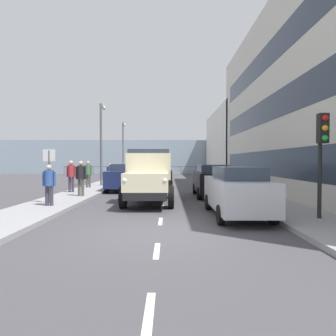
{
  "coord_description": "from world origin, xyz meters",
  "views": [
    {
      "loc": [
        -0.24,
        7.56,
        1.91
      ],
      "look_at": [
        -0.23,
        -12.53,
        1.42
      ],
      "focal_mm": 30.65,
      "sensor_mm": 36.0,
      "label": 1
    }
  ],
  "objects_px": {
    "lamp_post_far": "(123,144)",
    "car_silver_kerbside_near": "(237,191)",
    "car_white_oppositeside_1": "(135,173)",
    "street_sign": "(49,167)",
    "pedestrian_in_dark_coat": "(81,175)",
    "pedestrian_strolling": "(88,172)",
    "car_grey_oppositeside_2": "(142,170)",
    "pedestrian_couple_b": "(71,173)",
    "car_navy_oppositeside_0": "(124,177)",
    "pedestrian_couple_a": "(49,182)",
    "lamp_post_promenade": "(102,136)",
    "traffic_light_near": "(322,143)",
    "pedestrian_with_bag": "(110,172)",
    "truck_vintage_cream": "(149,177)",
    "car_black_kerbside_1": "(212,180)"
  },
  "relations": [
    {
      "from": "car_navy_oppositeside_0",
      "to": "pedestrian_couple_a",
      "type": "relative_size",
      "value": 2.6
    },
    {
      "from": "car_grey_oppositeside_2",
      "to": "lamp_post_promenade",
      "type": "distance_m",
      "value": 10.67
    },
    {
      "from": "truck_vintage_cream",
      "to": "pedestrian_couple_b",
      "type": "bearing_deg",
      "value": -35.93
    },
    {
      "from": "pedestrian_strolling",
      "to": "lamp_post_promenade",
      "type": "height_order",
      "value": "lamp_post_promenade"
    },
    {
      "from": "car_silver_kerbside_near",
      "to": "pedestrian_with_bag",
      "type": "distance_m",
      "value": 13.17
    },
    {
      "from": "car_silver_kerbside_near",
      "to": "traffic_light_near",
      "type": "distance_m",
      "value": 3.02
    },
    {
      "from": "car_white_oppositeside_1",
      "to": "pedestrian_couple_b",
      "type": "distance_m",
      "value": 8.91
    },
    {
      "from": "lamp_post_promenade",
      "to": "pedestrian_couple_b",
      "type": "bearing_deg",
      "value": 81.85
    },
    {
      "from": "pedestrian_with_bag",
      "to": "traffic_light_near",
      "type": "relative_size",
      "value": 0.49
    },
    {
      "from": "lamp_post_promenade",
      "to": "car_black_kerbside_1",
      "type": "bearing_deg",
      "value": 142.88
    },
    {
      "from": "pedestrian_couple_b",
      "to": "traffic_light_near",
      "type": "height_order",
      "value": "traffic_light_near"
    },
    {
      "from": "car_white_oppositeside_1",
      "to": "street_sign",
      "type": "height_order",
      "value": "street_sign"
    },
    {
      "from": "car_black_kerbside_1",
      "to": "pedestrian_strolling",
      "type": "xyz_separation_m",
      "value": [
        7.7,
        -3.74,
        0.29
      ]
    },
    {
      "from": "lamp_post_far",
      "to": "car_navy_oppositeside_0",
      "type": "bearing_deg",
      "value": 99.08
    },
    {
      "from": "pedestrian_couple_b",
      "to": "lamp_post_far",
      "type": "bearing_deg",
      "value": -92.18
    },
    {
      "from": "car_white_oppositeside_1",
      "to": "pedestrian_couple_b",
      "type": "relative_size",
      "value": 2.23
    },
    {
      "from": "pedestrian_in_dark_coat",
      "to": "pedestrian_couple_b",
      "type": "distance_m",
      "value": 2.1
    },
    {
      "from": "lamp_post_promenade",
      "to": "street_sign",
      "type": "distance_m",
      "value": 9.14
    },
    {
      "from": "car_black_kerbside_1",
      "to": "street_sign",
      "type": "xyz_separation_m",
      "value": [
        7.3,
        3.47,
        0.79
      ]
    },
    {
      "from": "car_silver_kerbside_near",
      "to": "lamp_post_far",
      "type": "relative_size",
      "value": 0.72
    },
    {
      "from": "pedestrian_in_dark_coat",
      "to": "pedestrian_with_bag",
      "type": "height_order",
      "value": "pedestrian_in_dark_coat"
    },
    {
      "from": "car_silver_kerbside_near",
      "to": "lamp_post_promenade",
      "type": "xyz_separation_m",
      "value": [
        7.19,
        -11.0,
        2.81
      ]
    },
    {
      "from": "pedestrian_couple_a",
      "to": "pedestrian_with_bag",
      "type": "height_order",
      "value": "pedestrian_couple_a"
    },
    {
      "from": "car_grey_oppositeside_2",
      "to": "car_black_kerbside_1",
      "type": "bearing_deg",
      "value": 108.46
    },
    {
      "from": "car_white_oppositeside_1",
      "to": "street_sign",
      "type": "relative_size",
      "value": 1.77
    },
    {
      "from": "pedestrian_in_dark_coat",
      "to": "pedestrian_with_bag",
      "type": "xyz_separation_m",
      "value": [
        -0.1,
        -6.78,
        -0.12
      ]
    },
    {
      "from": "pedestrian_in_dark_coat",
      "to": "pedestrian_strolling",
      "type": "height_order",
      "value": "pedestrian_in_dark_coat"
    },
    {
      "from": "lamp_post_far",
      "to": "car_silver_kerbside_near",
      "type": "bearing_deg",
      "value": 108.59
    },
    {
      "from": "pedestrian_couple_b",
      "to": "pedestrian_with_bag",
      "type": "height_order",
      "value": "pedestrian_couple_b"
    },
    {
      "from": "lamp_post_far",
      "to": "truck_vintage_cream",
      "type": "bearing_deg",
      "value": 102.32
    },
    {
      "from": "lamp_post_promenade",
      "to": "street_sign",
      "type": "height_order",
      "value": "lamp_post_promenade"
    },
    {
      "from": "car_grey_oppositeside_2",
      "to": "pedestrian_couple_b",
      "type": "xyz_separation_m",
      "value": [
        2.66,
        14.72,
        0.31
      ]
    },
    {
      "from": "car_white_oppositeside_1",
      "to": "pedestrian_in_dark_coat",
      "type": "height_order",
      "value": "pedestrian_in_dark_coat"
    },
    {
      "from": "traffic_light_near",
      "to": "street_sign",
      "type": "bearing_deg",
      "value": -18.36
    },
    {
      "from": "car_silver_kerbside_near",
      "to": "pedestrian_couple_a",
      "type": "distance_m",
      "value": 7.2
    },
    {
      "from": "car_grey_oppositeside_2",
      "to": "pedestrian_couple_a",
      "type": "distance_m",
      "value": 19.74
    },
    {
      "from": "lamp_post_promenade",
      "to": "pedestrian_couple_a",
      "type": "bearing_deg",
      "value": 90.82
    },
    {
      "from": "pedestrian_in_dark_coat",
      "to": "street_sign",
      "type": "distance_m",
      "value": 2.61
    },
    {
      "from": "car_navy_oppositeside_0",
      "to": "street_sign",
      "type": "relative_size",
      "value": 1.87
    },
    {
      "from": "car_white_oppositeside_1",
      "to": "pedestrian_couple_b",
      "type": "bearing_deg",
      "value": 72.63
    },
    {
      "from": "truck_vintage_cream",
      "to": "lamp_post_promenade",
      "type": "xyz_separation_m",
      "value": [
        3.98,
        -7.99,
        2.52
      ]
    },
    {
      "from": "lamp_post_far",
      "to": "lamp_post_promenade",
      "type": "bearing_deg",
      "value": 90.44
    },
    {
      "from": "car_silver_kerbside_near",
      "to": "pedestrian_strolling",
      "type": "height_order",
      "value": "pedestrian_strolling"
    },
    {
      "from": "pedestrian_strolling",
      "to": "traffic_light_near",
      "type": "bearing_deg",
      "value": 133.91
    },
    {
      "from": "pedestrian_in_dark_coat",
      "to": "traffic_light_near",
      "type": "height_order",
      "value": "traffic_light_near"
    },
    {
      "from": "car_navy_oppositeside_0",
      "to": "car_white_oppositeside_1",
      "type": "distance_m",
      "value": 6.27
    },
    {
      "from": "car_silver_kerbside_near",
      "to": "car_white_oppositeside_1",
      "type": "bearing_deg",
      "value": -70.77
    },
    {
      "from": "truck_vintage_cream",
      "to": "car_grey_oppositeside_2",
      "type": "xyz_separation_m",
      "value": [
        1.98,
        -18.09,
        -0.28
      ]
    },
    {
      "from": "car_silver_kerbside_near",
      "to": "pedestrian_couple_b",
      "type": "distance_m",
      "value": 10.12
    },
    {
      "from": "car_black_kerbside_1",
      "to": "lamp_post_far",
      "type": "xyz_separation_m",
      "value": [
        7.27,
        -16.05,
        2.84
      ]
    }
  ]
}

